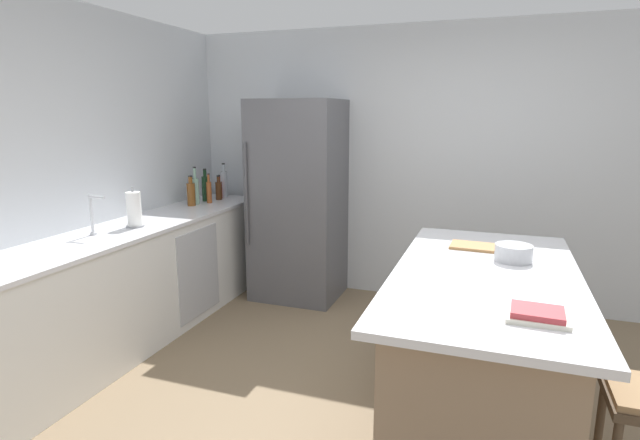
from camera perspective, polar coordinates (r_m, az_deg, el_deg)
ground_plane at (r=3.18m, az=6.33°, el=-22.31°), size 7.20×7.20×0.00m
wall_rear at (r=4.87m, az=12.88°, el=6.00°), size 6.00×0.10×2.60m
wall_left at (r=3.99m, az=-29.87°, el=3.42°), size 0.10×6.00×2.60m
counter_run_left at (r=4.31m, az=-20.01°, el=-6.59°), size 0.64×3.13×0.93m
kitchen_island at (r=3.09m, az=17.93°, el=-13.81°), size 0.99×1.98×0.93m
refrigerator at (r=4.84m, az=-2.52°, el=2.21°), size 0.82×0.72×1.92m
sink_faucet at (r=3.92m, az=-24.57°, el=0.65°), size 0.15×0.05×0.30m
paper_towel_roll at (r=4.10m, az=-20.53°, el=1.09°), size 0.14×0.14×0.31m
soda_bottle at (r=5.34m, az=-10.94°, el=4.17°), size 0.07×0.07×0.35m
hot_sauce_bottle at (r=5.27m, az=-11.42°, el=3.47°), size 0.05×0.05×0.24m
syrup_bottle at (r=5.18m, az=-11.54°, el=3.40°), size 0.06×0.06×0.25m
wine_bottle at (r=5.12m, az=-12.99°, el=3.63°), size 0.07×0.07×0.32m
vinegar_bottle at (r=5.00m, az=-12.59°, el=3.24°), size 0.05×0.05×0.29m
gin_bottle at (r=4.97m, az=-14.08°, el=3.35°), size 0.07×0.07×0.36m
whiskey_bottle at (r=4.89m, az=-14.56°, el=2.98°), size 0.08×0.08×0.29m
cookbook_stack at (r=2.34m, az=23.62°, el=-9.92°), size 0.25×0.19×0.05m
mixing_bowl at (r=3.18m, az=21.29°, el=-3.54°), size 0.22×0.22×0.10m
cutting_board at (r=3.41m, az=17.72°, el=-2.94°), size 0.37×0.23×0.02m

